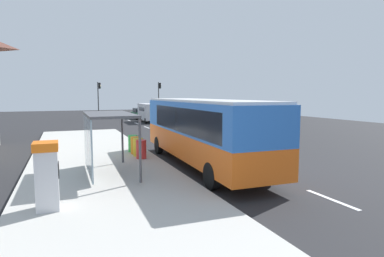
% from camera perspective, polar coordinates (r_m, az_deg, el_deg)
% --- Properties ---
extents(ground_plane, '(56.00, 92.00, 0.04)m').
position_cam_1_polar(ground_plane, '(29.02, -6.17, -0.81)').
color(ground_plane, '#262628').
extents(sidewalk_platform, '(6.20, 30.00, 0.18)m').
position_cam_1_polar(sidewalk_platform, '(16.14, -16.54, -6.16)').
color(sidewalk_platform, beige).
rests_on(sidewalk_platform, ground).
extents(lane_stripe_seg_0, '(0.16, 2.20, 0.01)m').
position_cam_1_polar(lane_stripe_seg_0, '(11.69, 23.63, -11.53)').
color(lane_stripe_seg_0, silver).
rests_on(lane_stripe_seg_0, ground).
extents(lane_stripe_seg_1, '(0.16, 2.20, 0.01)m').
position_cam_1_polar(lane_stripe_seg_1, '(15.46, 10.21, -6.86)').
color(lane_stripe_seg_1, silver).
rests_on(lane_stripe_seg_1, ground).
extents(lane_stripe_seg_2, '(0.16, 2.20, 0.01)m').
position_cam_1_polar(lane_stripe_seg_2, '(19.78, 2.47, -3.93)').
color(lane_stripe_seg_2, silver).
rests_on(lane_stripe_seg_2, ground).
extents(lane_stripe_seg_3, '(0.16, 2.20, 0.01)m').
position_cam_1_polar(lane_stripe_seg_3, '(24.36, -2.40, -2.03)').
color(lane_stripe_seg_3, silver).
rests_on(lane_stripe_seg_3, ground).
extents(lane_stripe_seg_4, '(0.16, 2.20, 0.01)m').
position_cam_1_polar(lane_stripe_seg_4, '(29.08, -5.70, -0.74)').
color(lane_stripe_seg_4, silver).
rests_on(lane_stripe_seg_4, ground).
extents(lane_stripe_seg_5, '(0.16, 2.20, 0.01)m').
position_cam_1_polar(lane_stripe_seg_5, '(33.88, -8.07, 0.20)').
color(lane_stripe_seg_5, silver).
rests_on(lane_stripe_seg_5, ground).
extents(lane_stripe_seg_6, '(0.16, 2.20, 0.01)m').
position_cam_1_polar(lane_stripe_seg_6, '(38.73, -9.85, 0.90)').
color(lane_stripe_seg_6, silver).
rests_on(lane_stripe_seg_6, ground).
extents(lane_stripe_seg_7, '(0.16, 2.20, 0.01)m').
position_cam_1_polar(lane_stripe_seg_7, '(43.62, -11.23, 1.44)').
color(lane_stripe_seg_7, silver).
rests_on(lane_stripe_seg_7, ground).
extents(bus, '(2.77, 11.07, 3.21)m').
position_cam_1_polar(bus, '(15.29, 1.70, 0.07)').
color(bus, orange).
rests_on(bus, ground).
extents(white_van, '(2.14, 5.25, 2.30)m').
position_cam_1_polar(white_van, '(40.46, -7.60, 3.05)').
color(white_van, silver).
rests_on(white_van, ground).
extents(sedan_near, '(1.85, 4.40, 1.52)m').
position_cam_1_polar(sedan_near, '(46.10, -9.25, 2.70)').
color(sedan_near, '#195933').
rests_on(sedan_near, ground).
extents(ticket_machine, '(0.66, 0.76, 1.94)m').
position_cam_1_polar(ticket_machine, '(10.00, -24.48, -7.60)').
color(ticket_machine, silver).
rests_on(ticket_machine, sidewalk_platform).
extents(recycling_bin_red, '(0.52, 0.52, 0.95)m').
position_cam_1_polar(recycling_bin_red, '(16.58, -9.06, -3.67)').
color(recycling_bin_red, red).
rests_on(recycling_bin_red, sidewalk_platform).
extents(recycling_bin_yellow, '(0.52, 0.52, 0.95)m').
position_cam_1_polar(recycling_bin_yellow, '(17.25, -9.58, -3.30)').
color(recycling_bin_yellow, yellow).
rests_on(recycling_bin_yellow, sidewalk_platform).
extents(recycling_bin_orange, '(0.52, 0.52, 0.95)m').
position_cam_1_polar(recycling_bin_orange, '(17.93, -10.07, -2.96)').
color(recycling_bin_orange, orange).
rests_on(recycling_bin_orange, sidewalk_platform).
extents(recycling_bin_green, '(0.52, 0.52, 0.95)m').
position_cam_1_polar(recycling_bin_green, '(18.61, -10.51, -2.64)').
color(recycling_bin_green, green).
rests_on(recycling_bin_green, sidewalk_platform).
extents(traffic_light_near_side, '(0.49, 0.28, 5.26)m').
position_cam_1_polar(traffic_light_near_side, '(47.97, -5.88, 6.09)').
color(traffic_light_near_side, '#2D2D2D').
rests_on(traffic_light_near_side, ground).
extents(traffic_light_far_side, '(0.49, 0.28, 5.18)m').
position_cam_1_polar(traffic_light_far_side, '(47.12, -16.30, 5.83)').
color(traffic_light_far_side, '#2D2D2D').
rests_on(traffic_light_far_side, ground).
extents(bus_shelter, '(1.80, 4.00, 2.50)m').
position_cam_1_polar(bus_shelter, '(13.53, -15.89, 0.15)').
color(bus_shelter, '#4C4C51').
rests_on(bus_shelter, sidewalk_platform).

